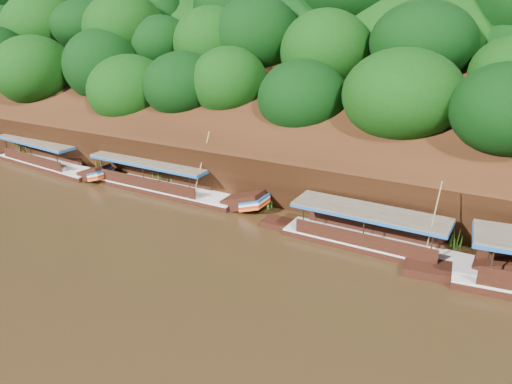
# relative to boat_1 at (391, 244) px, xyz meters

# --- Properties ---
(ground) EXTENTS (160.00, 160.00, 0.00)m
(ground) POSITION_rel_boat_1_xyz_m (-3.11, -7.27, -0.49)
(ground) COLOR black
(ground) RESTS_ON ground
(riverbank) EXTENTS (120.00, 30.06, 19.40)m
(riverbank) POSITION_rel_boat_1_xyz_m (-3.12, 15.46, 1.40)
(riverbank) COLOR black
(riverbank) RESTS_ON ground
(boat_1) EXTENTS (12.62, 2.45, 5.17)m
(boat_1) POSITION_rel_boat_1_xyz_m (0.00, 0.00, 0.00)
(boat_1) COLOR black
(boat_1) RESTS_ON ground
(boat_2) EXTENTS (14.25, 2.47, 5.28)m
(boat_2) POSITION_rel_boat_1_xyz_m (-15.72, 1.44, 0.01)
(boat_2) COLOR black
(boat_2) RESTS_ON ground
(boat_3) EXTENTS (12.39, 3.14, 2.60)m
(boat_3) POSITION_rel_boat_1_xyz_m (-27.33, 1.44, 0.00)
(boat_3) COLOR black
(boat_3) RESTS_ON ground
(reeds) EXTENTS (49.95, 2.04, 2.06)m
(reeds) POSITION_rel_boat_1_xyz_m (-6.54, 2.21, 0.37)
(reeds) COLOR #3A731C
(reeds) RESTS_ON ground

